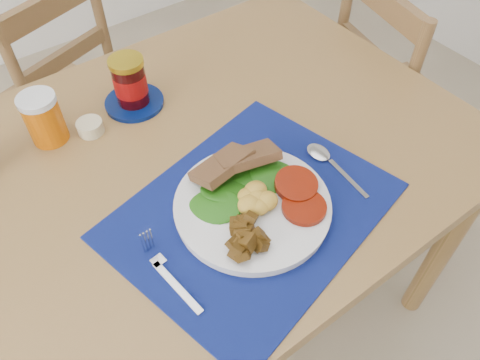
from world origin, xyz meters
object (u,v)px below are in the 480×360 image
Objects in this scene: chair_far at (55,78)px; chair_end at (391,82)px; breakfast_plate at (251,206)px; jam_on_saucer at (131,85)px; juice_glass at (44,120)px.

chair_far is 0.98× the size of chair_end.
jam_on_saucer is (-0.03, 0.42, 0.03)m from breakfast_plate.
chair_end reaches higher than breakfast_plate.
chair_end reaches higher than juice_glass.
jam_on_saucer reaches higher than breakfast_plate.
chair_far is 9.54× the size of juice_glass.
juice_glass is (-1.01, 0.16, 0.26)m from chair_end.
chair_end is 1.05m from juice_glass.
chair_far is 3.49× the size of breakfast_plate.
chair_end is 7.63× the size of jam_on_saucer.
breakfast_plate is 0.43m from jam_on_saucer.
chair_far is at bearing 64.41° from chair_end.
juice_glass is at bearing 93.55° from chair_end.
juice_glass is 0.20m from jam_on_saucer.
chair_far is at bearing 74.26° from juice_glass.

